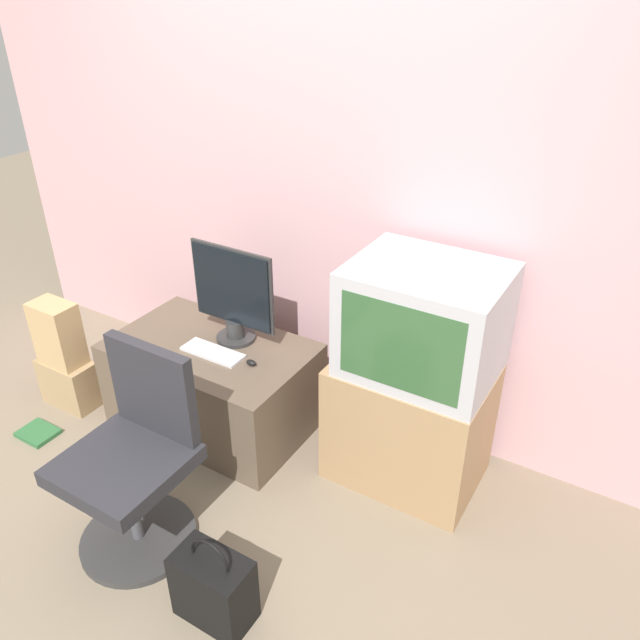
% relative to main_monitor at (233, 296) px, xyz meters
% --- Properties ---
extents(ground_plane, '(12.00, 12.00, 0.00)m').
position_rel_main_monitor_xyz_m(ground_plane, '(0.27, -0.93, -0.73)').
color(ground_plane, '#7F705B').
extents(wall_back, '(4.40, 0.05, 2.60)m').
position_rel_main_monitor_xyz_m(wall_back, '(0.27, 0.40, 0.57)').
color(wall_back, '#CC9EA3').
rests_on(wall_back, ground_plane).
extents(desk, '(1.02, 0.64, 0.48)m').
position_rel_main_monitor_xyz_m(desk, '(-0.08, -0.12, -0.49)').
color(desk, brown).
rests_on(desk, ground_plane).
extents(side_stand, '(0.69, 0.49, 0.61)m').
position_rel_main_monitor_xyz_m(side_stand, '(0.97, 0.04, -0.43)').
color(side_stand, '#A37F56').
rests_on(side_stand, ground_plane).
extents(main_monitor, '(0.48, 0.20, 0.51)m').
position_rel_main_monitor_xyz_m(main_monitor, '(0.00, 0.00, 0.00)').
color(main_monitor, '#2D2D2D').
rests_on(main_monitor, desk).
extents(keyboard, '(0.33, 0.12, 0.01)m').
position_rel_main_monitor_xyz_m(keyboard, '(-0.01, -0.17, -0.25)').
color(keyboard, silver).
rests_on(keyboard, desk).
extents(mouse, '(0.05, 0.03, 0.03)m').
position_rel_main_monitor_xyz_m(mouse, '(0.21, -0.16, -0.24)').
color(mouse, black).
rests_on(mouse, desk).
extents(crt_tv, '(0.64, 0.51, 0.49)m').
position_rel_main_monitor_xyz_m(crt_tv, '(0.99, 0.06, 0.12)').
color(crt_tv, '#B7B7BC').
rests_on(crt_tv, side_stand).
extents(office_chair, '(0.49, 0.49, 0.89)m').
position_rel_main_monitor_xyz_m(office_chair, '(0.16, -0.88, -0.33)').
color(office_chair, '#333333').
rests_on(office_chair, ground_plane).
extents(cardboard_box_lower, '(0.32, 0.17, 0.27)m').
position_rel_main_monitor_xyz_m(cardboard_box_lower, '(-0.88, -0.42, -0.59)').
color(cardboard_box_lower, '#A3845B').
rests_on(cardboard_box_lower, ground_plane).
extents(cardboard_box_upper, '(0.24, 0.15, 0.36)m').
position_rel_main_monitor_xyz_m(cardboard_box_upper, '(-0.88, -0.42, -0.28)').
color(cardboard_box_upper, tan).
rests_on(cardboard_box_upper, cardboard_box_lower).
extents(handbag, '(0.29, 0.17, 0.40)m').
position_rel_main_monitor_xyz_m(handbag, '(0.67, -1.04, -0.58)').
color(handbag, black).
rests_on(handbag, ground_plane).
extents(book, '(0.20, 0.16, 0.02)m').
position_rel_main_monitor_xyz_m(book, '(-0.81, -0.71, -0.72)').
color(book, '#2D6638').
rests_on(book, ground_plane).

